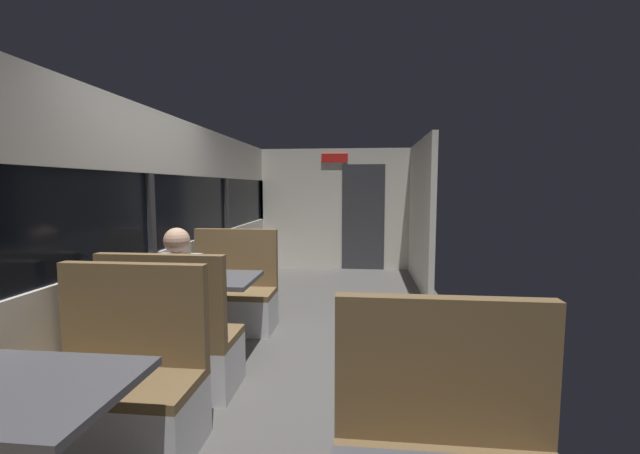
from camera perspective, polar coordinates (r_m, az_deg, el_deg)
ground_plane at (r=3.94m, az=-2.41°, el=-18.03°), size 3.30×9.20×0.02m
carriage_window_panel_left at (r=4.11m, az=-22.92°, el=-1.28°), size 0.09×8.48×2.30m
carriage_end_bulkhead at (r=7.79m, az=2.51°, el=2.45°), size 2.90×0.11×2.30m
carriage_aisle_panel_right at (r=6.65m, az=13.93°, el=1.84°), size 0.08×2.40×2.30m
dining_table_near_window at (r=2.26m, az=-36.59°, el=-19.89°), size 0.90×0.70×0.74m
bench_near_window_facing_entry at (r=2.89m, az=-26.17°, el=-20.47°), size 0.95×0.50×1.10m
dining_table_mid_window at (r=3.95m, az=-15.56°, el=-8.23°), size 0.90×0.70×0.74m
bench_mid_window_facing_end at (r=3.43m, az=-19.87°, el=-15.95°), size 0.95×0.50×1.10m
bench_mid_window_facing_entry at (r=4.66m, az=-12.26°, el=-9.96°), size 0.95×0.50×1.10m
seated_passenger at (r=3.42m, az=-19.45°, el=-12.28°), size 0.47×0.55×1.26m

